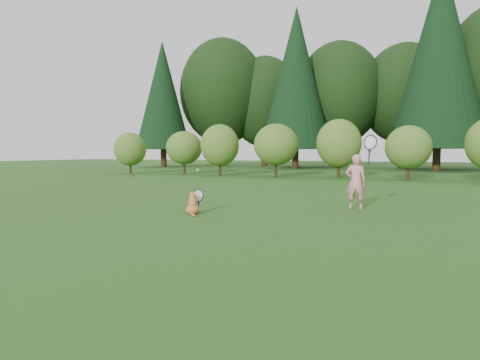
% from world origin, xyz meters
% --- Properties ---
extents(ground, '(100.00, 100.00, 0.00)m').
position_xyz_m(ground, '(0.00, 0.00, 0.00)').
color(ground, '#205417').
rests_on(ground, ground).
extents(shrub_row, '(28.00, 3.00, 2.80)m').
position_xyz_m(shrub_row, '(0.00, 13.00, 1.40)').
color(shrub_row, '#4C7323').
rests_on(shrub_row, ground).
extents(woodland_backdrop, '(48.00, 10.00, 15.00)m').
position_xyz_m(woodland_backdrop, '(0.00, 23.00, 7.50)').
color(woodland_backdrop, black).
rests_on(woodland_backdrop, ground).
extents(child, '(0.70, 0.44, 1.82)m').
position_xyz_m(child, '(2.27, 2.49, 0.64)').
color(child, pink).
rests_on(child, ground).
extents(cat, '(0.43, 0.69, 0.63)m').
position_xyz_m(cat, '(-0.69, 0.44, 0.24)').
color(cat, '#C44F25').
rests_on(cat, ground).
extents(tennis_ball, '(0.07, 0.07, 0.07)m').
position_xyz_m(tennis_ball, '(-0.95, 1.10, 0.87)').
color(tennis_ball, '#A0D318').
rests_on(tennis_ball, ground).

